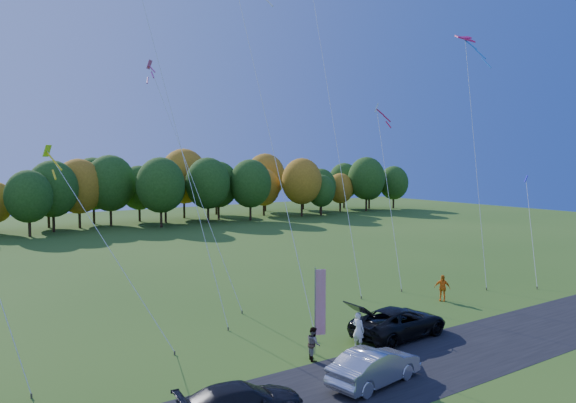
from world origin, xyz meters
TOP-DOWN VIEW (x-y plane):
  - ground at (0.00, 0.00)m, footprint 160.00×160.00m
  - asphalt_strip at (0.00, -4.00)m, footprint 90.00×6.00m
  - tree_line at (0.00, 55.00)m, footprint 116.00×12.00m
  - black_suv at (2.75, -0.52)m, footprint 5.90×3.00m
  - silver_sedan at (-2.72, -4.38)m, footprint 4.81×2.28m
  - dark_truck_a at (-9.08, -4.10)m, footprint 5.01×2.56m
  - person_tailgate_a at (-0.25, -0.60)m, footprint 0.58×0.75m
  - person_tailgate_b at (-3.13, -0.64)m, footprint 0.85×0.94m
  - person_east at (10.67, 3.21)m, footprint 0.93×1.10m
  - feather_flag at (-2.45, -0.19)m, footprint 0.54×0.23m
  - kite_delta_blue at (-6.04, 11.09)m, footprint 4.82×11.78m
  - kite_parafoil_orange at (8.66, 13.27)m, footprint 6.37×13.88m
  - kite_delta_red at (-1.09, 6.97)m, footprint 2.91×11.09m
  - kite_parafoil_rainbow at (17.86, 6.24)m, footprint 5.97×6.34m
  - kite_diamond_yellow at (-10.41, 7.03)m, footprint 4.76×7.14m
  - kite_diamond_white at (11.60, 9.31)m, footprint 3.19×6.12m
  - kite_diamond_pink at (-3.45, 11.66)m, footprint 3.52×7.51m
  - kite_diamond_blue_low at (21.47, 3.58)m, footprint 5.30×4.71m

SIDE VIEW (x-z plane):
  - ground at x=0.00m, z-range 0.00..0.00m
  - tree_line at x=0.00m, z-range -5.00..5.00m
  - asphalt_strip at x=0.00m, z-range 0.00..0.01m
  - dark_truck_a at x=-9.08m, z-range 0.00..1.39m
  - silver_sedan at x=-2.72m, z-range 0.00..1.52m
  - person_tailgate_b at x=-3.13m, z-range 0.00..1.58m
  - black_suv at x=2.75m, z-range 0.00..1.60m
  - person_east at x=10.67m, z-range 0.00..1.77m
  - person_tailgate_a at x=-0.25m, z-range 0.00..1.84m
  - feather_flag at x=-2.45m, z-range 0.48..4.79m
  - kite_diamond_blue_low at x=21.47m, z-range -0.20..8.22m
  - kite_diamond_yellow at x=-10.41m, z-range -0.21..10.38m
  - kite_diamond_white at x=11.60m, z-range -0.21..14.11m
  - kite_diamond_pink at x=-3.45m, z-range -0.19..16.21m
  - kite_parafoil_rainbow at x=17.86m, z-range -0.12..19.93m
  - kite_delta_red at x=-1.09m, z-range 0.82..24.74m
  - kite_parafoil_orange at x=8.66m, z-range -0.23..31.65m
  - kite_delta_blue at x=-6.04m, z-range -0.38..31.99m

